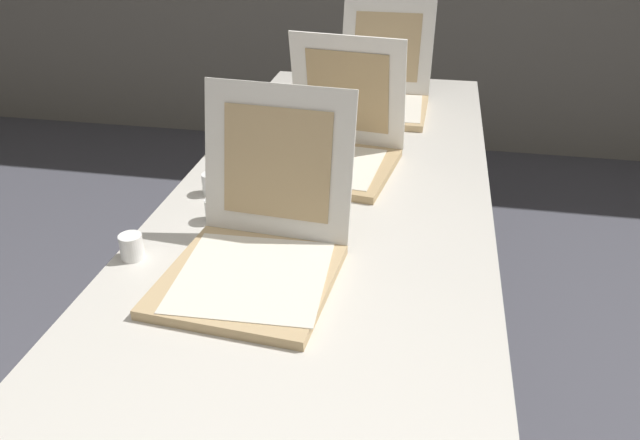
{
  "coord_description": "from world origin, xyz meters",
  "views": [
    {
      "loc": [
        0.25,
        -0.73,
        1.49
      ],
      "look_at": [
        0.02,
        0.49,
        0.8
      ],
      "focal_mm": 34.74,
      "sensor_mm": 36.0,
      "label": 1
    }
  ],
  "objects_px": {
    "pizza_box_middle": "(334,149)",
    "cup_white_near_left": "(132,247)",
    "pizza_box_front": "(255,251)",
    "cup_white_near_center": "(216,210)",
    "cup_white_mid": "(212,184)",
    "pizza_box_back": "(380,94)",
    "table": "(325,221)"
  },
  "relations": [
    {
      "from": "pizza_box_front",
      "to": "cup_white_near_left",
      "type": "xyz_separation_m",
      "value": [
        -0.29,
        0.0,
        -0.02
      ]
    },
    {
      "from": "cup_white_near_center",
      "to": "cup_white_mid",
      "type": "distance_m",
      "value": 0.15
    },
    {
      "from": "pizza_box_front",
      "to": "cup_white_near_center",
      "type": "distance_m",
      "value": 0.26
    },
    {
      "from": "pizza_box_front",
      "to": "cup_white_near_center",
      "type": "bearing_deg",
      "value": 133.01
    },
    {
      "from": "pizza_box_front",
      "to": "cup_white_mid",
      "type": "relative_size",
      "value": 7.63
    },
    {
      "from": "pizza_box_front",
      "to": "cup_white_mid",
      "type": "height_order",
      "value": "pizza_box_front"
    },
    {
      "from": "pizza_box_middle",
      "to": "pizza_box_back",
      "type": "relative_size",
      "value": 0.88
    },
    {
      "from": "pizza_box_middle",
      "to": "pizza_box_front",
      "type": "bearing_deg",
      "value": -88.62
    },
    {
      "from": "pizza_box_middle",
      "to": "cup_white_near_left",
      "type": "height_order",
      "value": "pizza_box_middle"
    },
    {
      "from": "pizza_box_middle",
      "to": "cup_white_near_left",
      "type": "distance_m",
      "value": 0.69
    },
    {
      "from": "cup_white_mid",
      "to": "pizza_box_front",
      "type": "bearing_deg",
      "value": -57.49
    },
    {
      "from": "pizza_box_front",
      "to": "cup_white_near_center",
      "type": "height_order",
      "value": "pizza_box_front"
    },
    {
      "from": "pizza_box_front",
      "to": "pizza_box_middle",
      "type": "height_order",
      "value": "pizza_box_middle"
    },
    {
      "from": "cup_white_mid",
      "to": "cup_white_near_center",
      "type": "bearing_deg",
      "value": -67.2
    },
    {
      "from": "pizza_box_middle",
      "to": "cup_white_near_left",
      "type": "xyz_separation_m",
      "value": [
        -0.36,
        -0.58,
        -0.02
      ]
    },
    {
      "from": "pizza_box_middle",
      "to": "pizza_box_back",
      "type": "xyz_separation_m",
      "value": [
        0.08,
        0.55,
        -0.0
      ]
    },
    {
      "from": "pizza_box_middle",
      "to": "pizza_box_back",
      "type": "height_order",
      "value": "pizza_box_middle"
    },
    {
      "from": "pizza_box_front",
      "to": "cup_white_near_center",
      "type": "xyz_separation_m",
      "value": [
        -0.16,
        0.21,
        -0.02
      ]
    },
    {
      "from": "pizza_box_front",
      "to": "cup_white_mid",
      "type": "bearing_deg",
      "value": 127.28
    },
    {
      "from": "cup_white_near_left",
      "to": "cup_white_mid",
      "type": "relative_size",
      "value": 1.0
    },
    {
      "from": "table",
      "to": "pizza_box_back",
      "type": "distance_m",
      "value": 0.82
    },
    {
      "from": "table",
      "to": "cup_white_near_center",
      "type": "height_order",
      "value": "cup_white_near_center"
    },
    {
      "from": "pizza_box_middle",
      "to": "pizza_box_back",
      "type": "distance_m",
      "value": 0.56
    },
    {
      "from": "pizza_box_back",
      "to": "cup_white_mid",
      "type": "bearing_deg",
      "value": -113.89
    },
    {
      "from": "pizza_box_back",
      "to": "cup_white_near_left",
      "type": "xyz_separation_m",
      "value": [
        -0.44,
        -1.14,
        -0.02
      ]
    },
    {
      "from": "pizza_box_front",
      "to": "cup_white_near_left",
      "type": "distance_m",
      "value": 0.29
    },
    {
      "from": "pizza_box_front",
      "to": "pizza_box_back",
      "type": "xyz_separation_m",
      "value": [
        0.15,
        1.14,
        -0.0
      ]
    },
    {
      "from": "cup_white_mid",
      "to": "pizza_box_middle",
      "type": "bearing_deg",
      "value": 39.37
    },
    {
      "from": "table",
      "to": "cup_white_near_left",
      "type": "distance_m",
      "value": 0.51
    },
    {
      "from": "pizza_box_back",
      "to": "cup_white_near_center",
      "type": "relative_size",
      "value": 7.73
    },
    {
      "from": "pizza_box_middle",
      "to": "cup_white_mid",
      "type": "relative_size",
      "value": 6.84
    },
    {
      "from": "pizza_box_front",
      "to": "cup_white_near_center",
      "type": "relative_size",
      "value": 7.63
    }
  ]
}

